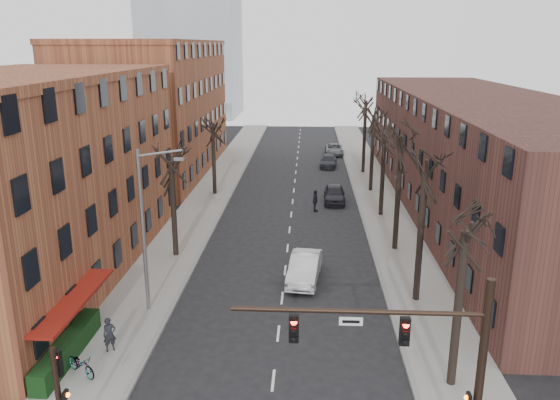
# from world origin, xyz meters

# --- Properties ---
(sidewalk_left) EXTENTS (4.00, 90.00, 0.15)m
(sidewalk_left) POSITION_xyz_m (-8.00, 35.00, 0.07)
(sidewalk_left) COLOR gray
(sidewalk_left) RESTS_ON ground
(sidewalk_right) EXTENTS (4.00, 90.00, 0.15)m
(sidewalk_right) POSITION_xyz_m (8.00, 35.00, 0.07)
(sidewalk_right) COLOR gray
(sidewalk_right) RESTS_ON ground
(building_left_near) EXTENTS (12.00, 26.00, 12.00)m
(building_left_near) POSITION_xyz_m (-16.00, 15.00, 6.00)
(building_left_near) COLOR brown
(building_left_near) RESTS_ON ground
(building_left_far) EXTENTS (12.00, 28.00, 14.00)m
(building_left_far) POSITION_xyz_m (-16.00, 44.00, 7.00)
(building_left_far) COLOR brown
(building_left_far) RESTS_ON ground
(building_right) EXTENTS (12.00, 50.00, 10.00)m
(building_right) POSITION_xyz_m (16.00, 30.00, 5.00)
(building_right) COLOR #4B2923
(building_right) RESTS_ON ground
(awning_left) EXTENTS (1.20, 7.00, 0.15)m
(awning_left) POSITION_xyz_m (-9.40, 6.00, 0.00)
(awning_left) COLOR maroon
(awning_left) RESTS_ON ground
(hedge) EXTENTS (0.80, 6.00, 1.00)m
(hedge) POSITION_xyz_m (-9.50, 5.00, 0.65)
(hedge) COLOR #133412
(hedge) RESTS_ON sidewalk_left
(tree_right_a) EXTENTS (5.20, 5.20, 10.00)m
(tree_right_a) POSITION_xyz_m (7.60, 4.00, 0.00)
(tree_right_a) COLOR black
(tree_right_a) RESTS_ON ground
(tree_right_b) EXTENTS (5.20, 5.20, 10.80)m
(tree_right_b) POSITION_xyz_m (7.60, 12.00, 0.00)
(tree_right_b) COLOR black
(tree_right_b) RESTS_ON ground
(tree_right_c) EXTENTS (5.20, 5.20, 11.60)m
(tree_right_c) POSITION_xyz_m (7.60, 20.00, 0.00)
(tree_right_c) COLOR black
(tree_right_c) RESTS_ON ground
(tree_right_d) EXTENTS (5.20, 5.20, 10.00)m
(tree_right_d) POSITION_xyz_m (7.60, 28.00, 0.00)
(tree_right_d) COLOR black
(tree_right_d) RESTS_ON ground
(tree_right_e) EXTENTS (5.20, 5.20, 10.80)m
(tree_right_e) POSITION_xyz_m (7.60, 36.00, 0.00)
(tree_right_e) COLOR black
(tree_right_e) RESTS_ON ground
(tree_right_f) EXTENTS (5.20, 5.20, 11.60)m
(tree_right_f) POSITION_xyz_m (7.60, 44.00, 0.00)
(tree_right_f) COLOR black
(tree_right_f) RESTS_ON ground
(tree_left_a) EXTENTS (5.20, 5.20, 9.50)m
(tree_left_a) POSITION_xyz_m (-7.60, 18.00, 0.00)
(tree_left_a) COLOR black
(tree_left_a) RESTS_ON ground
(tree_left_b) EXTENTS (5.20, 5.20, 9.50)m
(tree_left_b) POSITION_xyz_m (-7.60, 34.00, 0.00)
(tree_left_b) COLOR black
(tree_left_b) RESTS_ON ground
(signal_mast_arm) EXTENTS (8.14, 0.30, 7.20)m
(signal_mast_arm) POSITION_xyz_m (5.45, -1.00, 4.40)
(signal_mast_arm) COLOR black
(signal_mast_arm) RESTS_ON ground
(signal_pole_left) EXTENTS (0.47, 0.44, 4.40)m
(signal_pole_left) POSITION_xyz_m (-6.99, -0.95, 2.61)
(signal_pole_left) COLOR black
(signal_pole_left) RESTS_ON ground
(streetlight) EXTENTS (2.45, 0.22, 9.03)m
(streetlight) POSITION_xyz_m (-7.03, 10.00, 5.01)
(streetlight) COLOR slate
(streetlight) RESTS_ON ground
(silver_sedan) EXTENTS (2.28, 5.14, 1.64)m
(silver_sedan) POSITION_xyz_m (1.26, 14.53, 0.82)
(silver_sedan) COLOR silver
(silver_sedan) RESTS_ON ground
(parked_car_near) EXTENTS (1.99, 4.75, 1.61)m
(parked_car_near) POSITION_xyz_m (3.85, 32.04, 0.80)
(parked_car_near) COLOR black
(parked_car_near) RESTS_ON ground
(parked_car_mid) EXTENTS (2.26, 4.74, 1.33)m
(parked_car_mid) POSITION_xyz_m (3.80, 47.21, 0.67)
(parked_car_mid) COLOR black
(parked_car_mid) RESTS_ON ground
(parked_car_far) EXTENTS (2.33, 4.98, 1.38)m
(parked_car_far) POSITION_xyz_m (4.81, 54.71, 0.69)
(parked_car_far) COLOR slate
(parked_car_far) RESTS_ON ground
(pedestrian_a) EXTENTS (0.73, 0.67, 1.66)m
(pedestrian_a) POSITION_xyz_m (-7.80, 5.77, 0.98)
(pedestrian_a) COLOR black
(pedestrian_a) RESTS_ON sidewalk_left
(pedestrian_crossing) EXTENTS (0.70, 1.21, 1.94)m
(pedestrian_crossing) POSITION_xyz_m (2.05, 28.99, 0.97)
(pedestrian_crossing) COLOR black
(pedestrian_crossing) RESTS_ON ground
(bicycle) EXTENTS (1.90, 1.59, 0.98)m
(bicycle) POSITION_xyz_m (-8.38, 3.81, 0.64)
(bicycle) COLOR gray
(bicycle) RESTS_ON sidewalk_left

